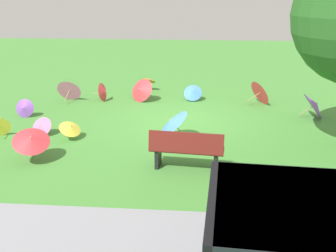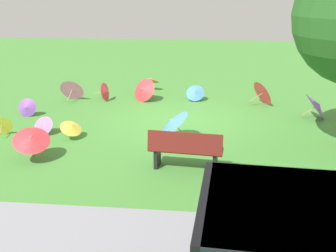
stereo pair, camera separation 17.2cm
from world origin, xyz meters
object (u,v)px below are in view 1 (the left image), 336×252
parasol_red_3 (141,90)px  parasol_pink_3 (41,126)px  parasol_orange_0 (148,80)px  parasol_red_1 (261,92)px  park_bench (186,150)px  parasol_yellow_1 (0,126)px  parasol_purple_1 (24,108)px  parasol_blue_1 (172,122)px  parasol_pink_1 (70,89)px  parasol_red_0 (104,92)px  parasol_purple_0 (315,105)px  parasol_blue_0 (193,92)px  parasol_red_2 (31,139)px  parasol_yellow_3 (70,128)px

parasol_red_3 → parasol_pink_3: (2.17, 3.65, -0.16)m
parasol_orange_0 → parasol_red_1: parasol_red_1 is taller
park_bench → parasol_yellow_1: park_bench is taller
parasol_purple_1 → parasol_red_1: size_ratio=0.57×
parasol_yellow_1 → parasol_blue_1: 4.60m
parasol_red_1 → parasol_pink_3: bearing=29.7°
parasol_yellow_1 → parasol_pink_1: (-0.74, -3.68, 0.13)m
parasol_blue_1 → park_bench: bearing=104.1°
parasol_red_0 → parasol_purple_0: bearing=168.5°
parasol_red_0 → parasol_pink_1: bearing=1.5°
parasol_blue_0 → parasol_yellow_1: parasol_blue_0 is taller
park_bench → parasol_red_2: park_bench is taller
parasol_blue_1 → parasol_red_2: 3.48m
parasol_red_1 → parasol_pink_3: (6.32, 3.61, -0.18)m
parasol_purple_0 → parasol_pink_1: 8.16m
parasol_orange_0 → parasol_red_3: (0.06, 1.63, -0.00)m
parasol_red_2 → parasol_purple_1: bearing=-63.7°
parasol_blue_0 → parasol_red_0: bearing=5.2°
parasol_red_0 → parasol_red_3: 1.28m
parasol_purple_0 → parasol_yellow_1: 9.09m
park_bench → parasol_blue_1: size_ratio=1.58×
parasol_purple_0 → parasol_pink_1: (8.05, -1.36, 0.00)m
parasol_blue_1 → parasol_red_2: size_ratio=0.94×
parasol_purple_1 → parasol_yellow_3: 2.66m
parasol_purple_0 → parasol_blue_1: bearing=28.0°
parasol_red_0 → parasol_blue_0: parasol_red_0 is taller
parasol_yellow_3 → parasol_pink_3: 0.93m
park_bench → parasol_pink_3: size_ratio=2.49×
parasol_blue_1 → parasol_red_3: parasol_blue_1 is taller
parasol_red_0 → parasol_yellow_1: parasol_red_0 is taller
parasol_orange_0 → parasol_purple_1: size_ratio=1.27×
parasol_blue_0 → parasol_red_3: parasol_red_3 is taller
parasol_pink_1 → parasol_red_2: size_ratio=0.81×
parasol_orange_0 → parasol_red_2: size_ratio=0.67×
park_bench → parasol_red_2: size_ratio=1.49×
parasol_blue_0 → parasol_purple_1: 5.61m
park_bench → parasol_red_3: 5.79m
parasol_purple_0 → parasol_red_0: size_ratio=1.38×
park_bench → parasol_purple_1: park_bench is taller
parasol_orange_0 → parasol_purple_1: (3.34, 3.78, -0.12)m
parasol_purple_0 → parasol_pink_3: (7.72, 2.17, -0.16)m
park_bench → parasol_red_0: 6.23m
parasol_yellow_3 → parasol_red_2: bearing=74.5°
parasol_red_2 → parasol_orange_0: bearing=-104.0°
parasol_orange_0 → parasol_blue_1: size_ratio=0.72×
parasol_pink_1 → parasol_red_3: 2.49m
parasol_red_2 → parasol_red_3: (-1.68, -5.38, -0.14)m
parasol_pink_3 → parasol_purple_0: bearing=-164.3°
parasol_purple_1 → parasol_red_1: parasol_red_1 is taller
parasol_blue_1 → parasol_purple_1: bearing=-18.5°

